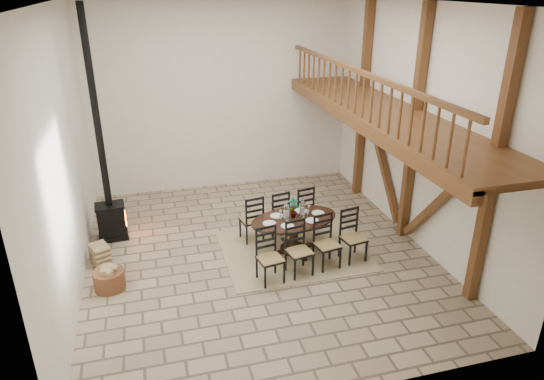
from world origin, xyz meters
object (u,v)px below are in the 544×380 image
object	(u,v)px
wood_stove	(107,192)
log_stack	(100,254)
dining_table	(296,236)
log_basket	(109,279)

from	to	relation	value
wood_stove	log_stack	size ratio (longest dim) A/B	9.46
dining_table	log_basket	bearing A→B (deg)	175.12
log_basket	log_stack	distance (m)	0.98
dining_table	wood_stove	size ratio (longest dim) A/B	0.48
log_basket	log_stack	bearing A→B (deg)	102.31
dining_table	log_stack	size ratio (longest dim) A/B	4.58
wood_stove	dining_table	bearing A→B (deg)	-28.36
log_stack	log_basket	bearing A→B (deg)	-77.69
wood_stove	log_stack	world-z (taller)	wood_stove
log_basket	dining_table	bearing A→B (deg)	5.02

